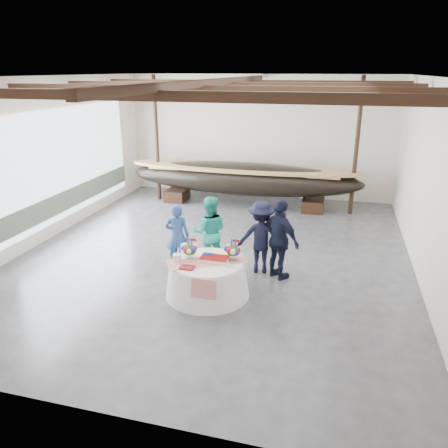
# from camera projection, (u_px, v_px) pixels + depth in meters

# --- Properties ---
(floor) EXTENTS (10.00, 12.00, 0.01)m
(floor) POSITION_uv_depth(u_px,v_px,m) (216.00, 253.00, 11.73)
(floor) COLOR #3D3D42
(floor) RESTS_ON ground
(wall_back) EXTENTS (10.00, 0.02, 4.50)m
(wall_back) POSITION_uv_depth(u_px,v_px,m) (259.00, 137.00, 16.44)
(wall_back) COLOR silver
(wall_back) RESTS_ON ground
(wall_front) EXTENTS (10.00, 0.02, 4.50)m
(wall_front) POSITION_uv_depth(u_px,v_px,m) (85.00, 271.00, 5.51)
(wall_front) COLOR silver
(wall_front) RESTS_ON ground
(wall_left) EXTENTS (0.02, 12.00, 4.50)m
(wall_left) POSITION_uv_depth(u_px,v_px,m) (44.00, 161.00, 12.19)
(wall_left) COLOR silver
(wall_left) RESTS_ON ground
(wall_right) EXTENTS (0.02, 12.00, 4.50)m
(wall_right) POSITION_uv_depth(u_px,v_px,m) (430.00, 183.00, 9.76)
(wall_right) COLOR silver
(wall_right) RESTS_ON ground
(ceiling) EXTENTS (10.00, 12.00, 0.01)m
(ceiling) POSITION_uv_depth(u_px,v_px,m) (215.00, 76.00, 10.22)
(ceiling) COLOR white
(ceiling) RESTS_ON wall_back
(pavilion_structure) EXTENTS (9.80, 11.76, 4.50)m
(pavilion_structure) POSITION_uv_depth(u_px,v_px,m) (223.00, 97.00, 11.09)
(pavilion_structure) COLOR black
(pavilion_structure) RESTS_ON ground
(open_bay) EXTENTS (0.03, 7.00, 3.20)m
(open_bay) POSITION_uv_depth(u_px,v_px,m) (68.00, 168.00, 13.23)
(open_bay) COLOR silver
(open_bay) RESTS_ON ground
(longboat_display) EXTENTS (8.38, 1.68, 1.57)m
(longboat_display) POSITION_uv_depth(u_px,v_px,m) (243.00, 178.00, 15.50)
(longboat_display) COLOR black
(longboat_display) RESTS_ON ground
(banquet_table) EXTENTS (1.83, 1.83, 0.78)m
(banquet_table) POSITION_uv_depth(u_px,v_px,m) (207.00, 278.00, 9.45)
(banquet_table) COLOR white
(banquet_table) RESTS_ON ground
(tabletop_items) EXTENTS (1.74, 1.31, 0.40)m
(tabletop_items) POSITION_uv_depth(u_px,v_px,m) (208.00, 253.00, 9.38)
(tabletop_items) COLOR red
(tabletop_items) RESTS_ON banquet_table
(guest_woman_blue) EXTENTS (0.66, 0.51, 1.63)m
(guest_woman_blue) POSITION_uv_depth(u_px,v_px,m) (177.00, 236.00, 10.66)
(guest_woman_blue) COLOR navy
(guest_woman_blue) RESTS_ON ground
(guest_woman_teal) EXTENTS (1.01, 0.87, 1.81)m
(guest_woman_teal) POSITION_uv_depth(u_px,v_px,m) (210.00, 232.00, 10.67)
(guest_woman_teal) COLOR teal
(guest_woman_teal) RESTS_ON ground
(guest_man_left) EXTENTS (1.24, 0.84, 1.78)m
(guest_man_left) POSITION_uv_depth(u_px,v_px,m) (261.00, 237.00, 10.39)
(guest_man_left) COLOR black
(guest_man_left) RESTS_ON ground
(guest_man_right) EXTENTS (1.18, 1.05, 1.92)m
(guest_man_right) POSITION_uv_depth(u_px,v_px,m) (280.00, 240.00, 10.02)
(guest_man_right) COLOR black
(guest_man_right) RESTS_ON ground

